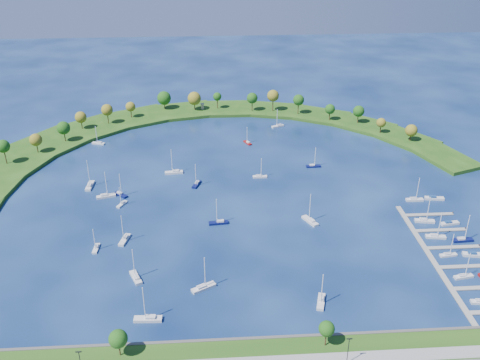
{
  "coord_description": "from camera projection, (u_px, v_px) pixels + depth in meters",
  "views": [
    {
      "loc": [
        -10.68,
        -233.45,
        127.88
      ],
      "look_at": [
        5.0,
        5.0,
        4.0
      ],
      "focal_mm": 40.24,
      "sensor_mm": 36.0,
      "label": 1
    }
  ],
  "objects": [
    {
      "name": "moored_boat_13",
      "position": [
        203.0,
        287.0,
        199.19
      ],
      "size": [
        9.54,
        6.89,
        13.88
      ],
      "rotation": [
        0.0,
        0.0,
        0.51
      ],
      "color": "silver",
      "rests_on": "ground"
    },
    {
      "name": "docked_boat_9",
      "position": [
        450.0,
        223.0,
        239.37
      ],
      "size": [
        8.62,
        3.49,
        1.71
      ],
      "rotation": [
        0.0,
        0.0,
        0.14
      ],
      "color": "silver",
      "rests_on": "ground"
    },
    {
      "name": "moored_boat_9",
      "position": [
        278.0,
        126.0,
        343.04
      ],
      "size": [
        8.43,
        5.34,
        12.04
      ],
      "rotation": [
        0.0,
        0.0,
        3.55
      ],
      "color": "silver",
      "rests_on": "ground"
    },
    {
      "name": "moored_boat_10",
      "position": [
        248.0,
        142.0,
        319.44
      ],
      "size": [
        4.83,
        7.08,
        10.21
      ],
      "rotation": [
        0.0,
        0.0,
        2.03
      ],
      "color": "maroon",
      "rests_on": "ground"
    },
    {
      "name": "dock_system",
      "position": [
        449.0,
        257.0,
        217.05
      ],
      "size": [
        24.28,
        82.0,
        1.6
      ],
      "color": "gray",
      "rests_on": "ground"
    },
    {
      "name": "docked_boat_2",
      "position": [
        464.0,
        276.0,
        205.26
      ],
      "size": [
        7.89,
        3.37,
        11.23
      ],
      "rotation": [
        0.0,
        0.0,
        0.17
      ],
      "color": "silver",
      "rests_on": "ground"
    },
    {
      "name": "docked_boat_11",
      "position": [
        434.0,
        198.0,
        259.56
      ],
      "size": [
        9.33,
        3.75,
        1.85
      ],
      "rotation": [
        0.0,
        0.0,
        -0.14
      ],
      "color": "silver",
      "rests_on": "ground"
    },
    {
      "name": "moored_boat_4",
      "position": [
        90.0,
        185.0,
        270.66
      ],
      "size": [
        3.27,
        10.01,
        14.52
      ],
      "rotation": [
        0.0,
        0.0,
        1.52
      ],
      "color": "silver",
      "rests_on": "ground"
    },
    {
      "name": "moored_boat_0",
      "position": [
        136.0,
        277.0,
        204.55
      ],
      "size": [
        5.91,
        9.22,
        13.18
      ],
      "rotation": [
        0.0,
        0.0,
        1.99
      ],
      "color": "silver",
      "rests_on": "ground"
    },
    {
      "name": "moored_boat_14",
      "position": [
        122.0,
        203.0,
        254.59
      ],
      "size": [
        4.81,
        6.88,
        9.95
      ],
      "rotation": [
        0.0,
        0.0,
        4.23
      ],
      "color": "silver",
      "rests_on": "ground"
    },
    {
      "name": "docked_boat_4",
      "position": [
        448.0,
        254.0,
        217.89
      ],
      "size": [
        7.29,
        2.83,
        10.44
      ],
      "rotation": [
        0.0,
        0.0,
        0.12
      ],
      "color": "silver",
      "rests_on": "ground"
    },
    {
      "name": "docked_boat_8",
      "position": [
        424.0,
        220.0,
        241.01
      ],
      "size": [
        9.04,
        3.88,
        12.87
      ],
      "rotation": [
        0.0,
        0.0,
        -0.17
      ],
      "color": "silver",
      "rests_on": "ground"
    },
    {
      "name": "moored_boat_11",
      "position": [
        148.0,
        318.0,
        184.19
      ],
      "size": [
        9.78,
        3.17,
        14.21
      ],
      "rotation": [
        0.0,
        0.0,
        3.09
      ],
      "color": "silver",
      "rests_on": "ground"
    },
    {
      "name": "moored_boat_12",
      "position": [
        98.0,
        143.0,
        318.64
      ],
      "size": [
        8.0,
        4.44,
        11.34
      ],
      "rotation": [
        0.0,
        0.0,
        2.83
      ],
      "color": "silver",
      "rests_on": "ground"
    },
    {
      "name": "moored_boat_16",
      "position": [
        106.0,
        196.0,
        261.14
      ],
      "size": [
        9.59,
        5.08,
        13.57
      ],
      "rotation": [
        0.0,
        0.0,
        0.29
      ],
      "color": "silver",
      "rests_on": "ground"
    },
    {
      "name": "moored_boat_6",
      "position": [
        219.0,
        222.0,
        239.68
      ],
      "size": [
        8.87,
        3.25,
        12.76
      ],
      "rotation": [
        0.0,
        0.0,
        3.24
      ],
      "color": "#0B1045",
      "rests_on": "ground"
    },
    {
      "name": "moored_boat_3",
      "position": [
        125.0,
        239.0,
        227.59
      ],
      "size": [
        4.55,
        9.13,
        12.93
      ],
      "rotation": [
        0.0,
        0.0,
        4.46
      ],
      "color": "silver",
      "rests_on": "ground"
    },
    {
      "name": "breakwater_trees",
      "position": [
        201.0,
        110.0,
        341.03
      ],
      "size": [
        235.85,
        89.6,
        14.59
      ],
      "color": "#382314",
      "rests_on": "breakwater"
    },
    {
      "name": "moored_boat_1",
      "position": [
        121.0,
        194.0,
        262.75
      ],
      "size": [
        7.51,
        7.29,
        12.02
      ],
      "rotation": [
        0.0,
        0.0,
        5.52
      ],
      "color": "#0B1045",
      "rests_on": "ground"
    },
    {
      "name": "ground",
      "position": [
        231.0,
        192.0,
        266.29
      ],
      "size": [
        700.0,
        700.0,
        0.0
      ],
      "primitive_type": "plane",
      "color": "#07163E",
      "rests_on": "ground"
    },
    {
      "name": "moored_boat_8",
      "position": [
        96.0,
        248.0,
        222.02
      ],
      "size": [
        2.3,
        7.1,
        10.31
      ],
      "rotation": [
        0.0,
        0.0,
        4.66
      ],
      "color": "silver",
      "rests_on": "ground"
    },
    {
      "name": "docked_boat_7",
      "position": [
        463.0,
        239.0,
        227.37
      ],
      "size": [
        8.83,
        2.88,
        12.82
      ],
      "rotation": [
        0.0,
        0.0,
        0.05
      ],
      "color": "#0B1045",
      "rests_on": "ground"
    },
    {
      "name": "moored_boat_5",
      "position": [
        321.0,
        301.0,
        192.31
      ],
      "size": [
        4.87,
        9.27,
        13.12
      ],
      "rotation": [
        0.0,
        0.0,
        4.43
      ],
      "color": "silver",
      "rests_on": "ground"
    },
    {
      "name": "docked_boat_6",
      "position": [
        436.0,
        236.0,
        229.68
      ],
      "size": [
        8.71,
        3.59,
        12.43
      ],
      "rotation": [
        0.0,
        0.0,
        -0.15
      ],
      "color": "silver",
      "rests_on": "ground"
    },
    {
      "name": "moored_boat_18",
      "position": [
        310.0,
        220.0,
        240.84
      ],
      "size": [
        6.66,
        9.66,
        13.95
      ],
      "rotation": [
        0.0,
        0.0,
        2.04
      ],
      "color": "silver",
      "rests_on": "ground"
    },
    {
      "name": "docked_boat_5",
      "position": [
        474.0,
        254.0,
        218.04
      ],
      "size": [
        9.49,
        4.05,
        1.88
      ],
      "rotation": [
        0.0,
        0.0,
        -0.17
      ],
      "color": "silver",
      "rests_on": "ground"
    },
    {
      "name": "docked_boat_10",
      "position": [
        415.0,
        199.0,
        258.24
      ],
      "size": [
        8.36,
        2.43,
        12.24
      ],
      "rotation": [
        0.0,
        0.0,
        -0.01
      ],
      "color": "silver",
      "rests_on": "ground"
    },
    {
      "name": "moored_boat_15",
      "position": [
        174.0,
        172.0,
        284.17
      ],
      "size": [
        9.72,
        3.6,
        13.97
      ],
      "rotation": [
        0.0,
        0.0,
        3.24
      ],
      "color": "silver",
      "rests_on": "ground"
    },
    {
      "name": "breakwater",
      "position": [
        145.0,
        152.0,
        306.29
      ],
      "size": [
        286.74,
        247.64,
        2.0
      ],
      "color": "#1E4512",
      "rests_on": "ground"
    },
    {
      "name": "moored_boat_7",
      "position": [
        260.0,
        176.0,
        280.02
      ],
      "size": [
        7.47,
        2.16,
        10.95
      ],
      "rotation": [
        0.0,
        0.0,
        6.29
      ],
      "color": "silver",
      "rests_on": "ground"
    },
    {
      "name": "moored_boat_17",
      "position": [
        313.0,
        166.0,
        291.08
      ],
      "size": [
        7.96,
        2.44,
        11.61
      ],
      "rotation": [
        0.0,
        0.0,
        0.03
      ],
      "color": "#0B1045",
      "rests_on": "ground"
    },
    {
      "name": "moored_boat_2",
      "position": [
        197.0,
        184.0,
        272.42
      ],
      "size": [
        4.99,
        8.5,
        12.07
      ],
      "rotation": [
        0.0,
        0.0,
        4.36
      ],
      "color": "#0B1045",
      "rests_on": "ground"
    },
    {
      "name": "harbor_tower",
      "position": [
        202.0,
        106.0,
        366.35
      ],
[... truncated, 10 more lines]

